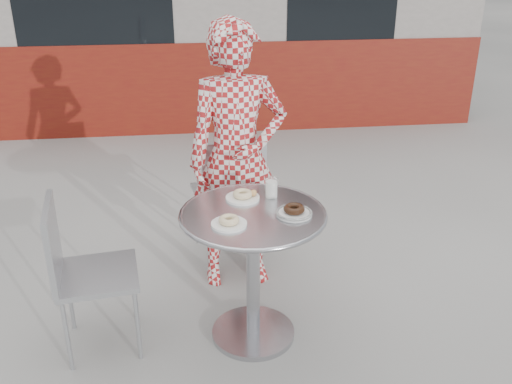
{
  "coord_description": "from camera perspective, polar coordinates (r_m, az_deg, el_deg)",
  "views": [
    {
      "loc": [
        -0.29,
        -2.6,
        2.04
      ],
      "look_at": [
        0.04,
        0.06,
        0.83
      ],
      "focal_mm": 40.0,
      "sensor_mm": 36.0,
      "label": 1
    }
  ],
  "objects": [
    {
      "name": "bistro_table",
      "position": [
        2.97,
        -0.3,
        -5.29
      ],
      "size": [
        0.76,
        0.76,
        0.76
      ],
      "rotation": [
        0.0,
        0.0,
        0.21
      ],
      "color": "#BBBBC0",
      "rests_on": "ground"
    },
    {
      "name": "plate_far",
      "position": [
        3.02,
        -1.29,
        -0.38
      ],
      "size": [
        0.18,
        0.18,
        0.05
      ],
      "rotation": [
        0.0,
        0.0,
        -0.28
      ],
      "color": "white",
      "rests_on": "bistro_table"
    },
    {
      "name": "chair_far",
      "position": [
        3.93,
        -2.8,
        -2.53
      ],
      "size": [
        0.49,
        0.5,
        0.88
      ],
      "rotation": [
        0.0,
        0.0,
        3.33
      ],
      "color": "#ADB0B5",
      "rests_on": "ground"
    },
    {
      "name": "plate_checker",
      "position": [
        2.86,
        3.82,
        -1.97
      ],
      "size": [
        0.19,
        0.19,
        0.05
      ],
      "rotation": [
        0.0,
        0.0,
        -0.09
      ],
      "color": "white",
      "rests_on": "bistro_table"
    },
    {
      "name": "plate_near",
      "position": [
        2.75,
        -2.72,
        -3.01
      ],
      "size": [
        0.17,
        0.17,
        0.04
      ],
      "rotation": [
        0.0,
        0.0,
        -0.33
      ],
      "color": "white",
      "rests_on": "bistro_table"
    },
    {
      "name": "chair_left",
      "position": [
        3.19,
        -15.45,
        -10.64
      ],
      "size": [
        0.46,
        0.46,
        0.86
      ],
      "rotation": [
        0.0,
        0.0,
        1.7
      ],
      "color": "#ADB0B5",
      "rests_on": "ground"
    },
    {
      "name": "seated_person",
      "position": [
        3.41,
        -1.9,
        3.32
      ],
      "size": [
        0.63,
        0.44,
        1.64
      ],
      "primitive_type": "imported",
      "rotation": [
        0.0,
        0.0,
        0.08
      ],
      "color": "maroon",
      "rests_on": "ground"
    },
    {
      "name": "milk_cup",
      "position": [
        3.03,
        1.55,
        0.37
      ],
      "size": [
        0.07,
        0.07,
        0.11
      ],
      "rotation": [
        0.0,
        0.0,
        -0.18
      ],
      "color": "white",
      "rests_on": "bistro_table"
    },
    {
      "name": "ground",
      "position": [
        3.32,
        -0.51,
        -13.69
      ],
      "size": [
        60.0,
        60.0,
        0.0
      ],
      "primitive_type": "plane",
      "color": "#A6A49E",
      "rests_on": "ground"
    }
  ]
}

